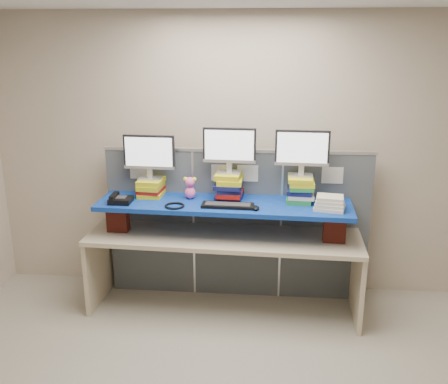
# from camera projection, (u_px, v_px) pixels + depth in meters

# --- Properties ---
(room) EXTENTS (5.00, 4.00, 2.80)m
(room) POSITION_uv_depth(u_px,v_px,m) (219.00, 230.00, 3.08)
(room) COLOR #BCAD9B
(room) RESTS_ON ground
(cubicle_partition) EXTENTS (2.60, 0.06, 1.53)m
(cubicle_partition) POSITION_uv_depth(u_px,v_px,m) (237.00, 224.00, 4.96)
(cubicle_partition) COLOR #444A51
(cubicle_partition) RESTS_ON ground
(desk) EXTENTS (2.58, 0.84, 0.78)m
(desk) POSITION_uv_depth(u_px,v_px,m) (224.00, 249.00, 4.73)
(desk) COLOR beige
(desk) RESTS_ON ground
(brick_pier_left) EXTENTS (0.20, 0.12, 0.27)m
(brick_pier_left) POSITION_uv_depth(u_px,v_px,m) (118.00, 218.00, 4.72)
(brick_pier_left) COLOR maroon
(brick_pier_left) RESTS_ON desk
(brick_pier_right) EXTENTS (0.20, 0.12, 0.27)m
(brick_pier_right) POSITION_uv_depth(u_px,v_px,m) (334.00, 227.00, 4.47)
(brick_pier_right) COLOR maroon
(brick_pier_right) RESTS_ON desk
(blue_board) EXTENTS (2.36, 0.67, 0.04)m
(blue_board) POSITION_uv_depth(u_px,v_px,m) (224.00, 205.00, 4.60)
(blue_board) COLOR navy
(blue_board) RESTS_ON brick_pier_left
(book_stack_left) EXTENTS (0.25, 0.32, 0.16)m
(book_stack_left) POSITION_uv_depth(u_px,v_px,m) (151.00, 187.00, 4.78)
(book_stack_left) COLOR gold
(book_stack_left) RESTS_ON blue_board
(book_stack_center) EXTENTS (0.27, 0.32, 0.25)m
(book_stack_center) POSITION_uv_depth(u_px,v_px,m) (229.00, 186.00, 4.66)
(book_stack_center) COLOR #101549
(book_stack_center) RESTS_ON blue_board
(book_stack_right) EXTENTS (0.26, 0.30, 0.24)m
(book_stack_right) POSITION_uv_depth(u_px,v_px,m) (300.00, 189.00, 4.58)
(book_stack_right) COLOR #217C39
(book_stack_right) RESTS_ON blue_board
(monitor_left) EXTENTS (0.49, 0.14, 0.42)m
(monitor_left) POSITION_uv_depth(u_px,v_px,m) (149.00, 154.00, 4.67)
(monitor_left) COLOR #B7B6BC
(monitor_left) RESTS_ON book_stack_left
(monitor_center) EXTENTS (0.49, 0.14, 0.42)m
(monitor_center) POSITION_uv_depth(u_px,v_px,m) (229.00, 148.00, 4.56)
(monitor_center) COLOR #B7B6BC
(monitor_center) RESTS_ON book_stack_center
(monitor_right) EXTENTS (0.49, 0.14, 0.42)m
(monitor_right) POSITION_uv_depth(u_px,v_px,m) (302.00, 150.00, 4.48)
(monitor_right) COLOR #B7B6BC
(monitor_right) RESTS_ON book_stack_right
(keyboard) EXTENTS (0.47, 0.17, 0.03)m
(keyboard) POSITION_uv_depth(u_px,v_px,m) (228.00, 205.00, 4.47)
(keyboard) COLOR black
(keyboard) RESTS_ON blue_board
(mouse) EXTENTS (0.09, 0.12, 0.03)m
(mouse) POSITION_uv_depth(u_px,v_px,m) (256.00, 208.00, 4.39)
(mouse) COLOR black
(mouse) RESTS_ON blue_board
(desk_phone) EXTENTS (0.20, 0.18, 0.08)m
(desk_phone) POSITION_uv_depth(u_px,v_px,m) (120.00, 200.00, 4.57)
(desk_phone) COLOR black
(desk_phone) RESTS_ON blue_board
(headset) EXTENTS (0.24, 0.24, 0.02)m
(headset) POSITION_uv_depth(u_px,v_px,m) (175.00, 206.00, 4.47)
(headset) COLOR black
(headset) RESTS_ON blue_board
(plush_toy) EXTENTS (0.12, 0.09, 0.21)m
(plush_toy) POSITION_uv_depth(u_px,v_px,m) (190.00, 188.00, 4.67)
(plush_toy) COLOR pink
(plush_toy) RESTS_ON blue_board
(binder_stack) EXTENTS (0.29, 0.25, 0.12)m
(binder_stack) POSITION_uv_depth(u_px,v_px,m) (330.00, 203.00, 4.39)
(binder_stack) COLOR beige
(binder_stack) RESTS_ON blue_board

